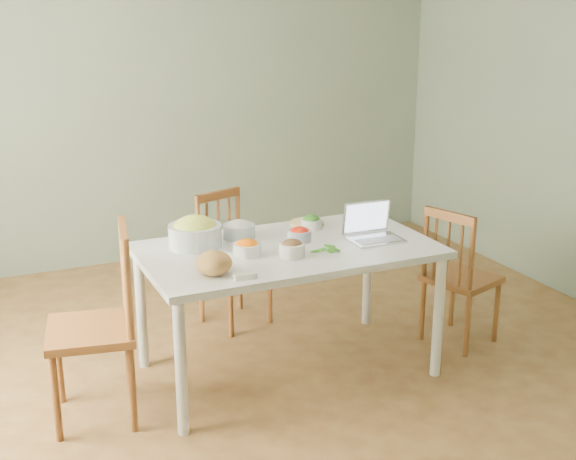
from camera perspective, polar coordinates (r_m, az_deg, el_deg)
name	(u,v)px	position (r m, az deg, el deg)	size (l,w,h in m)	color
floor	(283,384)	(4.51, -0.40, -11.41)	(5.00, 5.00, 0.00)	brown
wall_back	(158,98)	(6.38, -9.71, 9.67)	(5.00, 0.00, 2.70)	gray
dining_table	(288,310)	(4.49, 0.00, -5.99)	(1.66, 0.94, 0.78)	white
chair_far	(235,260)	(5.14, -3.99, -2.28)	(0.40, 0.38, 0.90)	brown
chair_left	(90,326)	(4.09, -14.55, -6.96)	(0.46, 0.44, 1.04)	brown
chair_right	(462,275)	(4.98, 12.85, -3.30)	(0.40, 0.38, 0.90)	brown
bread_boule	(214,263)	(3.93, -5.55, -2.47)	(0.19, 0.19, 0.12)	#A47242
butter_stick	(245,277)	(3.86, -3.20, -3.49)	(0.11, 0.03, 0.03)	white
bowl_squash	(195,232)	(4.36, -6.96, -0.15)	(0.30, 0.30, 0.17)	#DFE440
bowl_carrot	(247,248)	(4.20, -3.06, -1.33)	(0.16, 0.16, 0.09)	#F74C00
bowl_onion	(239,229)	(4.51, -3.68, 0.07)	(0.19, 0.19, 0.10)	white
bowl_mushroom	(292,248)	(4.18, 0.30, -1.37)	(0.14, 0.14, 0.09)	black
bowl_redpep	(300,234)	(4.44, 0.87, -0.31)	(0.14, 0.14, 0.08)	red
bowl_broccoli	(311,222)	(4.68, 1.76, 0.59)	(0.13, 0.13, 0.08)	#16410B
flatbread	(307,223)	(4.77, 1.45, 0.52)	(0.21, 0.21, 0.02)	#E0BC7B
basil_bunch	(324,248)	(4.29, 2.71, -1.37)	(0.19, 0.19, 0.02)	#257612
laptop	(376,223)	(4.45, 6.59, 0.51)	(0.30, 0.24, 0.21)	silver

